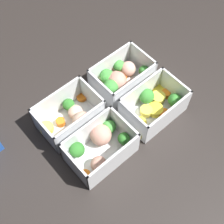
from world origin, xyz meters
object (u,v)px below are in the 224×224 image
container_near_left (100,145)px  container_near_right (154,105)px  container_far_left (72,117)px  container_far_right (120,78)px

container_near_left → container_near_right: (0.17, -0.00, -0.00)m
container_near_left → container_far_left: 0.10m
container_near_right → container_far_left: 0.20m
container_near_left → container_near_right: bearing=-1.5°
container_near_left → container_near_right: 0.17m
container_far_left → container_far_right: 0.16m
container_far_left → container_far_right: bearing=3.5°
container_near_left → container_far_left: bearing=90.3°
container_far_left → container_near_right: bearing=-32.0°
container_near_left → container_far_left: (-0.00, 0.10, -0.00)m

